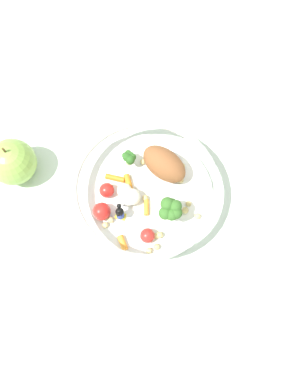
# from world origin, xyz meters

# --- Properties ---
(ground_plane) EXTENTS (2.40, 2.40, 0.00)m
(ground_plane) POSITION_xyz_m (0.00, 0.00, 0.00)
(ground_plane) COLOR silver
(food_container) EXTENTS (0.26, 0.26, 0.07)m
(food_container) POSITION_xyz_m (-0.00, 0.01, 0.03)
(food_container) COLOR white
(food_container) RESTS_ON ground_plane
(loose_apple) EXTENTS (0.08, 0.08, 0.10)m
(loose_apple) POSITION_xyz_m (0.13, -0.20, 0.04)
(loose_apple) COLOR #8CB74C
(loose_apple) RESTS_ON ground_plane
(folded_napkin) EXTENTS (0.19, 0.18, 0.01)m
(folded_napkin) POSITION_xyz_m (-0.22, 0.15, 0.00)
(folded_napkin) COLOR white
(folded_napkin) RESTS_ON ground_plane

